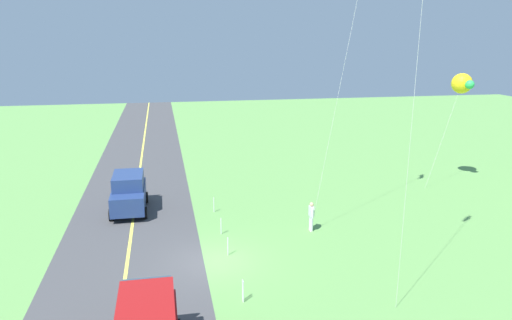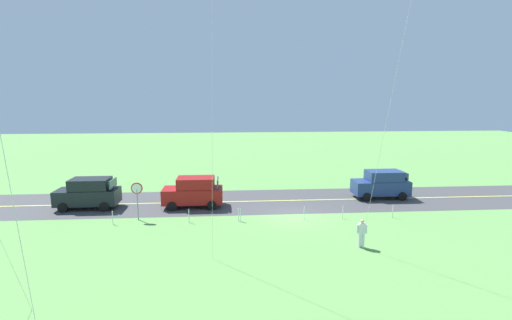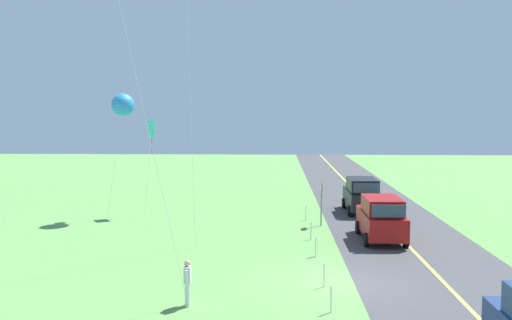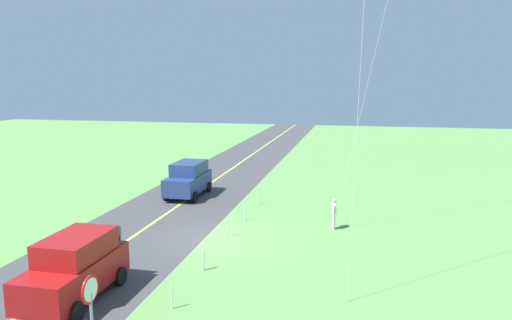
% 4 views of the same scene
% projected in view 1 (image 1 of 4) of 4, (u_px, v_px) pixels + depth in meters
% --- Properties ---
extents(ground_plane, '(120.00, 120.00, 0.10)m').
position_uv_depth(ground_plane, '(215.00, 262.00, 22.72)').
color(ground_plane, '#60994C').
extents(asphalt_road, '(120.00, 7.00, 0.00)m').
position_uv_depth(asphalt_road, '(126.00, 269.00, 21.96)').
color(asphalt_road, '#424244').
rests_on(asphalt_road, ground).
extents(road_centre_stripe, '(120.00, 0.16, 0.00)m').
position_uv_depth(road_centre_stripe, '(126.00, 269.00, 21.96)').
color(road_centre_stripe, '#E5E04C').
rests_on(road_centre_stripe, asphalt_road).
extents(car_parked_west_near, '(4.40, 2.12, 2.24)m').
position_uv_depth(car_parked_west_near, '(129.00, 192.00, 29.13)').
color(car_parked_west_near, navy).
rests_on(car_parked_west_near, ground).
extents(person_adult_near, '(0.58, 0.22, 1.60)m').
position_uv_depth(person_adult_near, '(311.00, 215.00, 26.13)').
color(person_adult_near, silver).
rests_on(person_adult_near, ground).
extents(kite_blue_mid, '(1.90, 3.35, 7.78)m').
position_uv_depth(kite_blue_mid, '(462.00, 84.00, 33.52)').
color(kite_blue_mid, silver).
rests_on(kite_blue_mid, ground).
extents(fence_post_0, '(0.05, 0.05, 0.90)m').
position_uv_depth(fence_post_0, '(214.00, 205.00, 29.05)').
color(fence_post_0, silver).
rests_on(fence_post_0, ground).
extents(fence_post_1, '(0.05, 0.05, 0.90)m').
position_uv_depth(fence_post_1, '(221.00, 226.00, 25.76)').
color(fence_post_1, silver).
rests_on(fence_post_1, ground).
extents(fence_post_2, '(0.05, 0.05, 0.90)m').
position_uv_depth(fence_post_2, '(228.00, 246.00, 23.24)').
color(fence_post_2, silver).
rests_on(fence_post_2, ground).
extents(fence_post_3, '(0.05, 0.05, 0.90)m').
position_uv_depth(fence_post_3, '(243.00, 290.00, 19.18)').
color(fence_post_3, silver).
rests_on(fence_post_3, ground).
extents(fence_post_4, '(0.05, 0.05, 0.90)m').
position_uv_depth(fence_post_4, '(243.00, 292.00, 19.06)').
color(fence_post_4, silver).
rests_on(fence_post_4, ground).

